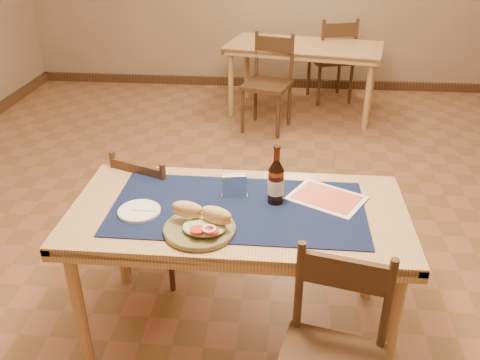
# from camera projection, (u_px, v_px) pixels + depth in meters

# --- Properties ---
(room) EXTENTS (6.04, 7.04, 2.84)m
(room) POSITION_uv_depth(u_px,v_px,m) (252.00, 33.00, 2.81)
(room) COLOR brown
(room) RESTS_ON ground
(main_table) EXTENTS (1.60, 0.80, 0.75)m
(main_table) POSITION_uv_depth(u_px,v_px,m) (238.00, 223.00, 2.45)
(main_table) COLOR tan
(main_table) RESTS_ON ground
(placemat) EXTENTS (1.20, 0.60, 0.01)m
(placemat) POSITION_uv_depth(u_px,v_px,m) (238.00, 208.00, 2.41)
(placemat) COLOR #101C3C
(placemat) RESTS_ON main_table
(baseboard) EXTENTS (6.00, 7.00, 0.10)m
(baseboard) POSITION_uv_depth(u_px,v_px,m) (250.00, 235.00, 3.45)
(baseboard) COLOR #432A18
(baseboard) RESTS_ON ground
(back_table) EXTENTS (1.72, 1.09, 0.75)m
(back_table) POSITION_uv_depth(u_px,v_px,m) (304.00, 52.00, 5.38)
(back_table) COLOR tan
(back_table) RESTS_ON ground
(chair_main_far) EXTENTS (0.50, 0.50, 0.84)m
(chair_main_far) POSITION_uv_depth(u_px,v_px,m) (157.00, 211.00, 2.99)
(chair_main_far) COLOR #432A18
(chair_main_far) RESTS_ON ground
(chair_main_near) EXTENTS (0.48, 0.48, 0.88)m
(chair_main_near) POSITION_uv_depth(u_px,v_px,m) (332.00, 359.00, 1.98)
(chair_main_near) COLOR #432A18
(chair_main_near) RESTS_ON ground
(chair_back_near) EXTENTS (0.54, 0.54, 0.94)m
(chair_back_near) POSITION_uv_depth(u_px,v_px,m) (268.00, 82.00, 5.06)
(chair_back_near) COLOR #432A18
(chair_back_near) RESTS_ON ground
(chair_back_far) EXTENTS (0.55, 0.55, 0.97)m
(chair_back_far) POSITION_uv_depth(u_px,v_px,m) (332.00, 58.00, 5.81)
(chair_back_far) COLOR #432A18
(chair_back_far) RESTS_ON ground
(sandwich_plate) EXTENTS (0.32, 0.32, 0.12)m
(sandwich_plate) POSITION_uv_depth(u_px,v_px,m) (201.00, 225.00, 2.22)
(sandwich_plate) COLOR brown
(sandwich_plate) RESTS_ON placemat
(side_plate) EXTENTS (0.20, 0.20, 0.02)m
(side_plate) POSITION_uv_depth(u_px,v_px,m) (139.00, 211.00, 2.37)
(side_plate) COLOR silver
(side_plate) RESTS_ON placemat
(fork) EXTENTS (0.11, 0.02, 0.00)m
(fork) POSITION_uv_depth(u_px,v_px,m) (147.00, 211.00, 2.36)
(fork) COLOR #86E07B
(fork) RESTS_ON side_plate
(beer_bottle) EXTENTS (0.08, 0.08, 0.30)m
(beer_bottle) POSITION_uv_depth(u_px,v_px,m) (276.00, 182.00, 2.40)
(beer_bottle) COLOR #481C0C
(beer_bottle) RESTS_ON placemat
(napkin_holder) EXTENTS (0.13, 0.07, 0.11)m
(napkin_holder) POSITION_uv_depth(u_px,v_px,m) (234.00, 186.00, 2.49)
(napkin_holder) COLOR silver
(napkin_holder) RESTS_ON placemat
(menu_card) EXTENTS (0.42, 0.38, 0.01)m
(menu_card) POSITION_uv_depth(u_px,v_px,m) (327.00, 198.00, 2.48)
(menu_card) COLOR #FFE2C0
(menu_card) RESTS_ON placemat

